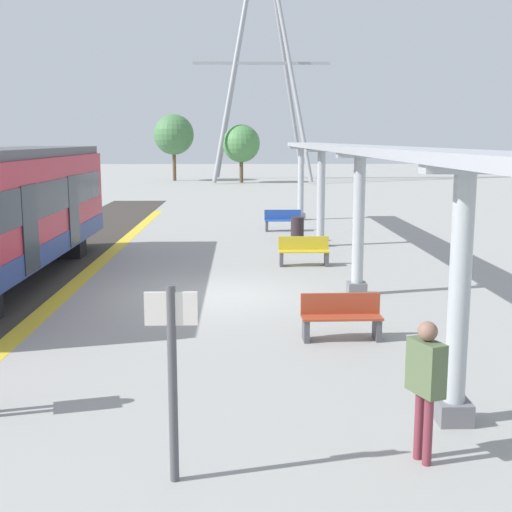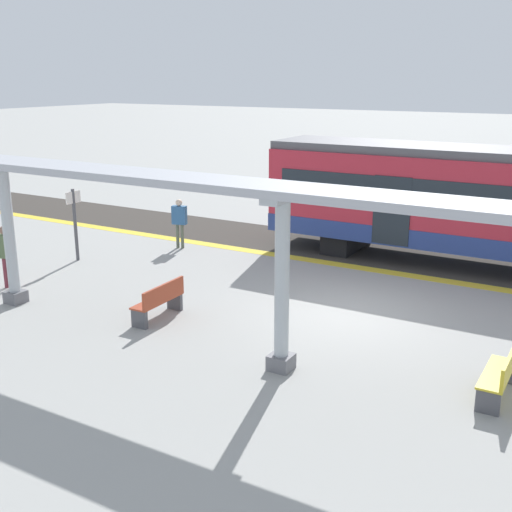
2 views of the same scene
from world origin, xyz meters
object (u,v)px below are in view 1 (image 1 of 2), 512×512
Objects in this scene: canopy_pillar_fourth at (321,197)px; bench_near_end at (341,316)px; canopy_pillar_third at (358,224)px; bench_mid_platform at (283,220)px; bench_far_end at (304,251)px; platform_info_sign at (172,365)px; canopy_pillar_second at (459,295)px; passenger_by_the_benches at (426,375)px; train_near_carriage at (3,213)px; canopy_pillar_fifth at (301,183)px; trash_bin at (297,229)px.

canopy_pillar_fourth is 2.26× the size of bench_near_end.
bench_near_end is (-0.93, -3.66, -1.29)m from canopy_pillar_third.
canopy_pillar_fourth is at bearing -75.09° from bench_mid_platform.
bench_mid_platform is (-1.07, 11.54, -1.29)m from canopy_pillar_third.
bench_mid_platform is (-0.14, 15.20, 0.00)m from bench_near_end.
platform_info_sign is at bearing -101.58° from bench_far_end.
canopy_pillar_third is at bearing -76.38° from bench_far_end.
canopy_pillar_second is 7.47m from canopy_pillar_third.
canopy_pillar_fourth is 2.02× the size of passenger_by_the_benches.
canopy_pillar_third is 7.53m from canopy_pillar_fourth.
canopy_pillar_fifth is (8.93, 13.83, -0.10)m from train_near_carriage.
canopy_pillar_second is at bearing -90.00° from canopy_pillar_fourth.
canopy_pillar_fifth is 11.68m from bench_far_end.
train_near_carriage is 7.25× the size of passenger_by_the_benches.
train_near_carriage is 8.42m from bench_far_end.
canopy_pillar_third is 1.00× the size of canopy_pillar_fourth.
canopy_pillar_fourth is at bearing 75.87° from bench_far_end.
bench_mid_platform is 0.69× the size of platform_info_sign.
canopy_pillar_second is 4.13m from bench_near_end.
passenger_by_the_benches is (8.22, -10.14, -0.77)m from train_near_carriage.
canopy_pillar_second reaches higher than bench_near_end.
train_near_carriage is 16.46m from canopy_pillar_fifth.
canopy_pillar_second and canopy_pillar_third have the same top height.
trash_bin is at bearing 40.63° from train_near_carriage.
platform_info_sign is at bearing -99.14° from trash_bin.
bench_mid_platform is at bearing 90.52° from bench_near_end.
canopy_pillar_fifth is at bearing 74.56° from bench_mid_platform.
canopy_pillar_second is 1.00× the size of canopy_pillar_fourth.
canopy_pillar_second is 11.42m from bench_far_end.
trash_bin is 0.41× the size of platform_info_sign.
canopy_pillar_second is at bearing -86.78° from bench_mid_platform.
platform_info_sign is at bearing -157.61° from canopy_pillar_second.
canopy_pillar_fifth is at bearing 57.16° from train_near_carriage.
train_near_carriage reaches higher than platform_info_sign.
bench_near_end is at bearing 92.68° from passenger_by_the_benches.
canopy_pillar_second is at bearing -76.27° from bench_near_end.
train_near_carriage is at bearing 117.11° from platform_info_sign.
platform_info_sign is (-3.54, -24.34, -0.40)m from canopy_pillar_fifth.
canopy_pillar_third reaches higher than bench_near_end.
passenger_by_the_benches is at bearing -92.50° from canopy_pillar_fourth.
canopy_pillar_fourth reaches higher than platform_info_sign.
canopy_pillar_third is at bearing -84.71° from bench_mid_platform.
canopy_pillar_fourth and canopy_pillar_fifth have the same top height.
canopy_pillar_second is at bearing -87.44° from trash_bin.
canopy_pillar_fifth reaches higher than passenger_by_the_benches.
passenger_by_the_benches reaches higher than trash_bin.
canopy_pillar_fifth is 2.26× the size of bench_near_end.
passenger_by_the_benches is at bearing -91.68° from canopy_pillar_fifth.
bench_near_end is 0.90× the size of passenger_by_the_benches.
bench_mid_platform and bench_far_end have the same top height.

